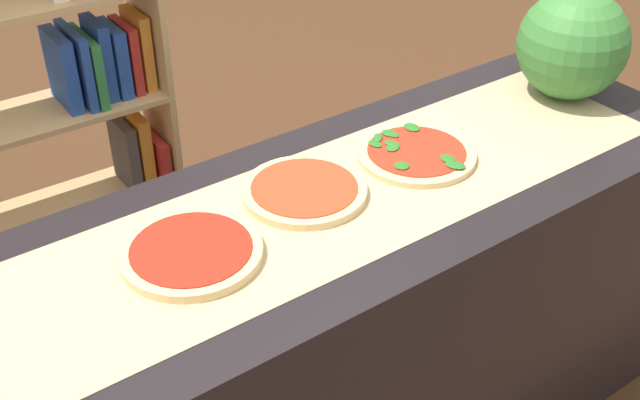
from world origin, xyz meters
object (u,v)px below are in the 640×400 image
Objects in this scene: pizza_plain_1 at (304,191)px; pizza_spinach_2 at (416,153)px; bookshelf at (69,99)px; watermelon at (573,44)px; pizza_plain_0 at (191,252)px.

pizza_spinach_2 reaches higher than pizza_plain_1.
bookshelf is (-0.48, 1.07, -0.15)m from pizza_spinach_2.
bookshelf is at bearing 114.25° from pizza_spinach_2.
watermelon is at bearing -0.59° from pizza_plain_1.
bookshelf is at bearing 99.30° from pizza_plain_1.
watermelon is (0.55, 0.01, 0.14)m from pizza_spinach_2.
pizza_plain_0 is 1.12m from bookshelf.
pizza_plain_0 is 0.97× the size of watermelon.
pizza_plain_1 is at bearing -80.70° from bookshelf.
watermelon is at bearing 2.06° from pizza_plain_0.
pizza_plain_1 is 0.31m from pizza_spinach_2.
watermelon is 0.21× the size of bookshelf.
bookshelf is at bearing 134.44° from watermelon.
pizza_plain_1 is 1.07m from bookshelf.
pizza_spinach_2 is at bearing 2.57° from pizza_plain_0.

